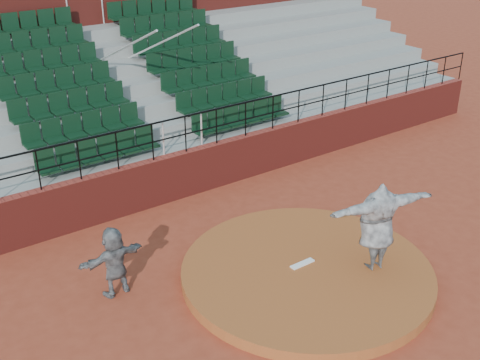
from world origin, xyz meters
The scene contains 9 objects.
ground centered at (0.00, 0.00, 0.00)m, with size 90.00×90.00×0.00m, color #933721.
pitchers_mound centered at (0.00, 0.00, 0.12)m, with size 5.50×5.50×0.25m, color #9F4E23.
pitching_rubber centered at (0.00, 0.15, 0.27)m, with size 0.60×0.15×0.03m, color white.
boundary_wall centered at (0.00, 5.00, 0.65)m, with size 24.00×0.30×1.30m, color maroon.
wall_railing centered at (0.00, 5.00, 2.03)m, with size 24.04×0.05×1.03m.
seating_deck centered at (0.00, 8.65, 1.44)m, with size 24.00×5.97×4.63m.
press_box_facade centered at (0.00, 12.60, 3.55)m, with size 24.00×3.00×7.10m, color maroon.
pitcher centered at (1.21, -0.81, 1.26)m, with size 2.48×0.68×2.02m, color black.
fielder centered at (-3.62, 1.92, 0.78)m, with size 1.44×0.46×1.55m, color black.
Camera 1 is at (-7.64, -8.08, 7.63)m, focal length 45.00 mm.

